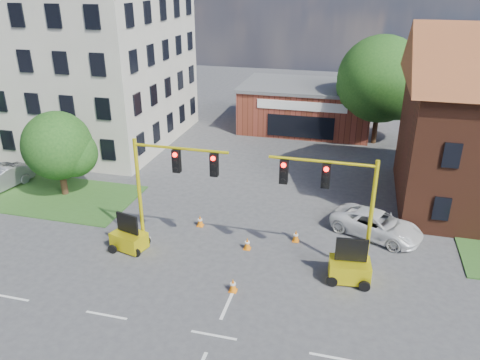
% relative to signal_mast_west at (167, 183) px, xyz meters
% --- Properties ---
extents(ground, '(120.00, 120.00, 0.00)m').
position_rel_signal_mast_west_xyz_m(ground, '(4.36, -6.00, -3.92)').
color(ground, '#414143').
rests_on(ground, ground).
extents(office_block, '(18.40, 15.40, 20.60)m').
position_rel_signal_mast_west_xyz_m(office_block, '(-15.64, 15.91, 6.39)').
color(office_block, '#B9B5A2').
rests_on(office_block, ground).
extents(brick_shop, '(12.40, 8.40, 4.30)m').
position_rel_signal_mast_west_xyz_m(brick_shop, '(4.36, 23.99, -1.76)').
color(brick_shop, maroon).
rests_on(brick_shop, ground).
extents(tree_large, '(7.75, 7.38, 9.39)m').
position_rel_signal_mast_west_xyz_m(tree_large, '(11.23, 21.08, 1.54)').
color(tree_large, '#3E2816').
rests_on(tree_large, ground).
extents(tree_nw_front, '(4.76, 4.54, 5.84)m').
position_rel_signal_mast_west_xyz_m(tree_nw_front, '(-9.41, 4.58, -0.51)').
color(tree_nw_front, '#3E2816').
rests_on(tree_nw_front, ground).
extents(signal_mast_west, '(5.30, 0.60, 6.20)m').
position_rel_signal_mast_west_xyz_m(signal_mast_west, '(0.00, 0.00, 0.00)').
color(signal_mast_west, gray).
rests_on(signal_mast_west, ground).
extents(signal_mast_east, '(5.30, 0.60, 6.20)m').
position_rel_signal_mast_west_xyz_m(signal_mast_east, '(8.71, 0.00, 0.00)').
color(signal_mast_east, gray).
rests_on(signal_mast_east, ground).
extents(trailer_west, '(2.05, 1.63, 2.05)m').
position_rel_signal_mast_west_xyz_m(trailer_west, '(-2.15, -0.71, -3.28)').
color(trailer_west, yellow).
rests_on(trailer_west, ground).
extents(trailer_east, '(2.10, 1.52, 2.25)m').
position_rel_signal_mast_west_xyz_m(trailer_east, '(9.63, -0.62, -3.22)').
color(trailer_east, yellow).
rests_on(trailer_east, ground).
extents(cone_a, '(0.40, 0.40, 0.70)m').
position_rel_signal_mast_west_xyz_m(cone_a, '(4.34, -2.90, -3.58)').
color(cone_a, orange).
rests_on(cone_a, ground).
extents(cone_b, '(0.40, 0.40, 0.70)m').
position_rel_signal_mast_west_xyz_m(cone_b, '(0.76, 2.70, -3.58)').
color(cone_b, orange).
rests_on(cone_b, ground).
extents(cone_c, '(0.40, 0.40, 0.70)m').
position_rel_signal_mast_west_xyz_m(cone_c, '(4.10, 0.90, -3.58)').
color(cone_c, orange).
rests_on(cone_c, ground).
extents(cone_d, '(0.40, 0.40, 0.70)m').
position_rel_signal_mast_west_xyz_m(cone_d, '(6.57, 2.39, -3.58)').
color(cone_d, orange).
rests_on(cone_d, ground).
extents(pickup_white, '(5.70, 4.28, 1.44)m').
position_rel_signal_mast_west_xyz_m(pickup_white, '(10.95, 4.19, -3.20)').
color(pickup_white, white).
rests_on(pickup_white, ground).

